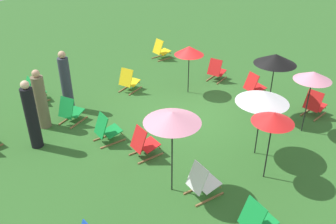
{
  "coord_description": "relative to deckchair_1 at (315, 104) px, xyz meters",
  "views": [
    {
      "loc": [
        -6.14,
        7.51,
        5.46
      ],
      "look_at": [
        0.0,
        1.2,
        0.5
      ],
      "focal_mm": 38.32,
      "sensor_mm": 36.0,
      "label": 1
    }
  ],
  "objects": [
    {
      "name": "deckchair_9",
      "position": [
        0.17,
        5.1,
        0.0
      ],
      "size": [
        0.64,
        0.85,
        0.83
      ],
      "rotation": [
        0.0,
        0.0,
        -0.23
      ],
      "color": "olive",
      "rests_on": "ground"
    },
    {
      "name": "deckchair_8",
      "position": [
        3.72,
        -0.03,
        0.0
      ],
      "size": [
        0.59,
        0.83,
        0.83
      ],
      "rotation": [
        0.0,
        0.0,
        0.16
      ],
      "color": "olive",
      "rests_on": "ground"
    },
    {
      "name": "deckchair_10",
      "position": [
        3.35,
        5.24,
        0.0
      ],
      "size": [
        0.61,
        0.83,
        0.83
      ],
      "rotation": [
        0.0,
        0.0,
        -0.18
      ],
      "color": "olive",
      "rests_on": "ground"
    },
    {
      "name": "umbrella_3",
      "position": [
        0.19,
        2.92,
        1.26
      ],
      "size": [
        1.27,
        1.27,
        1.78
      ],
      "color": "black",
      "rests_on": "ground"
    },
    {
      "name": "umbrella_2",
      "position": [
        0.98,
        1.0,
        1.46
      ],
      "size": [
        1.2,
        1.2,
        1.98
      ],
      "color": "black",
      "rests_on": "ground"
    },
    {
      "name": "umbrella_4",
      "position": [
        3.78,
        1.46,
        1.13
      ],
      "size": [
        0.97,
        0.97,
        1.65
      ],
      "color": "black",
      "rests_on": "ground"
    },
    {
      "name": "deckchair_5",
      "position": [
        2.16,
        4.99,
        0.0
      ],
      "size": [
        0.6,
        0.83,
        0.83
      ],
      "rotation": [
        0.0,
        0.0,
        -0.18
      ],
      "color": "olive",
      "rests_on": "ground"
    },
    {
      "name": "deckchair_2",
      "position": [
        2.01,
        0.16,
        0.0
      ],
      "size": [
        0.68,
        0.87,
        0.83
      ],
      "rotation": [
        0.0,
        0.0,
        -0.31
      ],
      "color": "olive",
      "rests_on": "ground"
    },
    {
      "name": "deckchair_14",
      "position": [
        6.74,
        -0.17,
        0.0
      ],
      "size": [
        0.57,
        0.82,
        0.83
      ],
      "rotation": [
        0.0,
        0.0,
        -0.13
      ],
      "color": "olive",
      "rests_on": "ground"
    },
    {
      "name": "umbrella_0",
      "position": [
        -0.47,
        3.6,
        1.23
      ],
      "size": [
        0.92,
        0.92,
        1.72
      ],
      "color": "black",
      "rests_on": "ground"
    },
    {
      "name": "person_2",
      "position": [
        4.51,
        6.67,
        0.53
      ],
      "size": [
        0.41,
        0.41,
        1.89
      ],
      "rotation": [
        0.0,
        0.0,
        2.77
      ],
      "color": "black",
      "rests_on": "ground"
    },
    {
      "name": "umbrella_1",
      "position": [
        0.76,
        5.42,
        1.51
      ],
      "size": [
        1.18,
        1.18,
        2.0
      ],
      "color": "black",
      "rests_on": "ground"
    },
    {
      "name": "deckchair_7",
      "position": [
        6.95,
        5.46,
        0.0
      ],
      "size": [
        0.62,
        0.84,
        0.83
      ],
      "rotation": [
        0.0,
        0.0,
        -0.21
      ],
      "color": "olive",
      "rests_on": "ground"
    },
    {
      "name": "umbrella_5",
      "position": [
        -0.18,
        1.08,
        1.33
      ],
      "size": [
        0.99,
        0.99,
        1.82
      ],
      "color": "black",
      "rests_on": "ground"
    },
    {
      "name": "deckchair_13",
      "position": [
        4.92,
        5.36,
        0.0
      ],
      "size": [
        0.68,
        0.87,
        0.83
      ],
      "rotation": [
        0.0,
        0.0,
        0.29
      ],
      "color": "olive",
      "rests_on": "ground"
    },
    {
      "name": "deckchair_6",
      "position": [
        -1.26,
        5.22,
        0.0
      ],
      "size": [
        0.65,
        0.86,
        0.83
      ],
      "rotation": [
        0.0,
        0.0,
        -0.26
      ],
      "color": "olive",
      "rests_on": "ground"
    },
    {
      "name": "ground_plane",
      "position": [
        2.68,
        2.38,
        -0.37
      ],
      "size": [
        40.0,
        40.0,
        0.0
      ],
      "primitive_type": "plane",
      "color": "#2D6026"
    },
    {
      "name": "person_0",
      "position": [
        5.27,
        6.01,
        0.45
      ],
      "size": [
        0.46,
        0.46,
        1.76
      ],
      "rotation": [
        0.0,
        0.0,
        2.59
      ],
      "color": "#72664C",
      "rests_on": "ground"
    },
    {
      "name": "person_1",
      "position": [
        5.68,
        4.95,
        0.54
      ],
      "size": [
        0.45,
        0.45,
        1.91
      ],
      "rotation": [
        0.0,
        0.0,
        2.22
      ],
      "color": "#333847",
      "rests_on": "ground"
    },
    {
      "name": "deckchair_12",
      "position": [
        5.33,
        2.79,
        0.0
      ],
      "size": [
        0.64,
        0.85,
        0.83
      ],
      "rotation": [
        0.0,
        0.0,
        0.24
      ],
      "color": "olive",
      "rests_on": "ground"
    },
    {
      "name": "deckchair_1",
      "position": [
        0.0,
        0.0,
        0.0
      ],
      "size": [
        0.51,
        0.78,
        0.83
      ],
      "rotation": [
        0.0,
        0.0,
        -0.04
      ],
      "color": "olive",
      "rests_on": "ground"
    }
  ]
}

